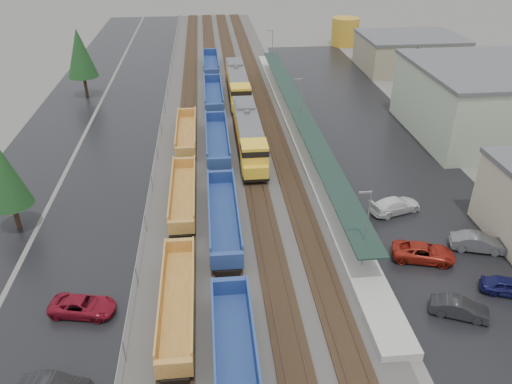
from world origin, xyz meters
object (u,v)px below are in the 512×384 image
(parked_car_east_a, at_px, (460,308))
(parked_car_east_e, at_px, (478,243))
(storage_tank, at_px, (345,32))
(parked_car_east_d, at_px, (508,287))
(parked_car_west_c, at_px, (83,306))
(parked_car_east_c, at_px, (395,205))
(well_string_blue, at_px, (220,173))
(locomotive_trail, at_px, (237,84))
(well_string_yellow, at_px, (178,301))
(locomotive_lead, at_px, (249,135))
(parked_car_east_b, at_px, (423,252))

(parked_car_east_a, bearing_deg, parked_car_east_e, -10.93)
(storage_tank, height_order, parked_car_east_d, storage_tank)
(storage_tank, xyz_separation_m, parked_car_west_c, (-42.11, -83.30, -2.33))
(parked_car_east_c, bearing_deg, well_string_blue, 48.25)
(locomotive_trail, bearing_deg, well_string_yellow, -99.17)
(well_string_blue, bearing_deg, parked_car_east_d, -43.32)
(well_string_blue, xyz_separation_m, parked_car_east_e, (22.93, -15.22, -0.44))
(locomotive_lead, relative_size, parked_car_west_c, 3.96)
(parked_car_east_c, relative_size, parked_car_east_d, 1.29)
(parked_car_east_a, xyz_separation_m, parked_car_east_c, (0.26, 15.16, 0.07))
(locomotive_lead, distance_m, well_string_blue, 8.89)
(locomotive_trail, height_order, well_string_yellow, locomotive_trail)
(locomotive_lead, distance_m, parked_car_east_b, 27.51)
(locomotive_trail, height_order, parked_car_west_c, locomotive_trail)
(locomotive_trail, height_order, parked_car_east_c, locomotive_trail)
(locomotive_trail, relative_size, parked_car_east_b, 3.66)
(parked_car_west_c, distance_m, parked_car_east_a, 28.93)
(locomotive_trail, bearing_deg, parked_car_west_c, -107.40)
(parked_car_east_a, xyz_separation_m, parked_car_east_d, (5.04, 2.02, 0.00))
(well_string_yellow, height_order, well_string_blue, well_string_blue)
(locomotive_lead, bearing_deg, locomotive_trail, 90.00)
(well_string_blue, height_order, storage_tank, storage_tank)
(parked_car_east_e, bearing_deg, parked_car_east_c, 52.83)
(parked_car_west_c, bearing_deg, storage_tank, -15.54)
(well_string_blue, height_order, parked_car_east_b, well_string_blue)
(parked_car_east_c, bearing_deg, parked_car_east_a, 161.72)
(well_string_yellow, height_order, storage_tank, storage_tank)
(well_string_blue, bearing_deg, parked_car_east_c, -24.47)
(storage_tank, bearing_deg, parked_car_east_c, -100.40)
(locomotive_lead, xyz_separation_m, parked_car_east_b, (13.43, -23.96, -1.65))
(well_string_blue, height_order, parked_car_east_e, well_string_blue)
(storage_tank, height_order, parked_car_east_a, storage_tank)
(parked_car_west_c, bearing_deg, parked_car_east_c, -56.31)
(parked_car_west_c, bearing_deg, well_string_blue, -18.21)
(storage_tank, relative_size, parked_car_east_d, 1.43)
(parked_car_east_b, distance_m, parked_car_east_d, 7.17)
(well_string_blue, xyz_separation_m, parked_car_east_c, (17.70, -8.05, -0.45))
(parked_car_west_c, bearing_deg, parked_car_east_e, -70.73)
(locomotive_lead, height_order, well_string_yellow, locomotive_lead)
(parked_car_east_d, bearing_deg, parked_car_east_a, 132.95)
(locomotive_lead, height_order, well_string_blue, locomotive_lead)
(locomotive_lead, height_order, locomotive_trail, same)
(locomotive_lead, relative_size, parked_car_east_d, 4.73)
(parked_car_east_d, bearing_deg, parked_car_west_c, 109.13)
(well_string_blue, bearing_deg, parked_car_east_b, -42.73)
(parked_car_east_c, bearing_deg, parked_car_east_e, -161.14)
(parked_car_east_d, bearing_deg, parked_car_east_c, 41.07)
(locomotive_lead, bearing_deg, parked_car_east_a, -66.61)
(locomotive_lead, distance_m, storage_tank, 61.56)
(locomotive_trail, xyz_separation_m, parked_car_east_e, (18.93, -44.07, -1.61))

